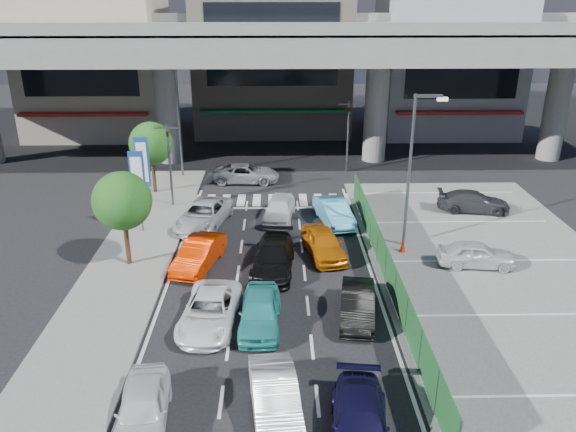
{
  "coord_description": "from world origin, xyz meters",
  "views": [
    {
      "loc": [
        0.31,
        -20.9,
        12.72
      ],
      "look_at": [
        0.85,
        5.2,
        2.07
      ],
      "focal_mm": 35.0,
      "sensor_mm": 36.0,
      "label": 1
    }
  ],
  "objects_px": {
    "taxi_teal_mid": "(260,311)",
    "sedan_black_mid": "(273,257)",
    "tree_far": "(151,144)",
    "street_lamp_left": "(181,111)",
    "street_lamp_right": "(414,159)",
    "minivan_navy_back": "(360,422)",
    "traffic_light_left": "(168,145)",
    "sedan_white_mid_left": "(210,311)",
    "tree_near": "(122,201)",
    "taxi_orange_left": "(199,254)",
    "taxi_orange_right": "(323,243)",
    "signboard_far": "(143,164)",
    "signboard_near": "(138,181)",
    "sedan_white_front_mid": "(279,209)",
    "parked_sedan_white": "(476,254)",
    "traffic_light_right": "(348,119)",
    "parked_sedan_dgrey": "(474,201)",
    "crossing_wagon_silver": "(246,173)",
    "van_white_back_left": "(143,408)",
    "traffic_cone": "(403,246)",
    "kei_truck_front_right": "(334,212)",
    "hatch_black_mid_right": "(358,305)",
    "wagon_silver_front_left": "(204,215)",
    "hatch_white_back_mid": "(275,399)"
  },
  "relations": [
    {
      "from": "wagon_silver_front_left",
      "to": "crossing_wagon_silver",
      "type": "distance_m",
      "value": 8.08
    },
    {
      "from": "parked_sedan_white",
      "to": "wagon_silver_front_left",
      "type": "bearing_deg",
      "value": 75.05
    },
    {
      "from": "traffic_light_right",
      "to": "taxi_orange_right",
      "type": "xyz_separation_m",
      "value": [
        -2.85,
        -14.13,
        -3.25
      ]
    },
    {
      "from": "street_lamp_right",
      "to": "signboard_far",
      "type": "relative_size",
      "value": 1.7
    },
    {
      "from": "taxi_teal_mid",
      "to": "tree_near",
      "type": "bearing_deg",
      "value": 141.72
    },
    {
      "from": "tree_far",
      "to": "street_lamp_left",
      "type": "bearing_deg",
      "value": 67.16
    },
    {
      "from": "taxi_teal_mid",
      "to": "sedan_black_mid",
      "type": "height_order",
      "value": "same"
    },
    {
      "from": "signboard_far",
      "to": "wagon_silver_front_left",
      "type": "height_order",
      "value": "signboard_far"
    },
    {
      "from": "sedan_white_mid_left",
      "to": "crossing_wagon_silver",
      "type": "distance_m",
      "value": 18.04
    },
    {
      "from": "traffic_cone",
      "to": "taxi_orange_right",
      "type": "bearing_deg",
      "value": -176.13
    },
    {
      "from": "minivan_navy_back",
      "to": "sedan_white_mid_left",
      "type": "distance_m",
      "value": 8.2
    },
    {
      "from": "street_lamp_left",
      "to": "tree_far",
      "type": "distance_m",
      "value": 4.04
    },
    {
      "from": "signboard_far",
      "to": "taxi_teal_mid",
      "type": "bearing_deg",
      "value": -60.12
    },
    {
      "from": "street_lamp_left",
      "to": "tree_near",
      "type": "relative_size",
      "value": 1.67
    },
    {
      "from": "traffic_light_left",
      "to": "tree_near",
      "type": "xyz_separation_m",
      "value": [
        -0.8,
        -8.0,
        -0.55
      ]
    },
    {
      "from": "van_white_back_left",
      "to": "hatch_black_mid_right",
      "type": "height_order",
      "value": "van_white_back_left"
    },
    {
      "from": "tree_near",
      "to": "tree_far",
      "type": "bearing_deg",
      "value": 94.36
    },
    {
      "from": "taxi_teal_mid",
      "to": "crossing_wagon_silver",
      "type": "height_order",
      "value": "taxi_teal_mid"
    },
    {
      "from": "tree_near",
      "to": "hatch_white_back_mid",
      "type": "xyz_separation_m",
      "value": [
        7.2,
        -10.68,
        -2.71
      ]
    },
    {
      "from": "taxi_teal_mid",
      "to": "hatch_black_mid_right",
      "type": "bearing_deg",
      "value": 8.77
    },
    {
      "from": "sedan_black_mid",
      "to": "traffic_light_right",
      "type": "bearing_deg",
      "value": 76.02
    },
    {
      "from": "signboard_near",
      "to": "sedan_white_front_mid",
      "type": "distance_m",
      "value": 8.17
    },
    {
      "from": "taxi_orange_right",
      "to": "traffic_cone",
      "type": "distance_m",
      "value": 4.16
    },
    {
      "from": "street_lamp_right",
      "to": "sedan_white_mid_left",
      "type": "distance_m",
      "value": 12.8
    },
    {
      "from": "van_white_back_left",
      "to": "sedan_white_front_mid",
      "type": "xyz_separation_m",
      "value": [
        4.33,
        16.67,
        0.03
      ]
    },
    {
      "from": "tree_near",
      "to": "crossing_wagon_silver",
      "type": "height_order",
      "value": "tree_near"
    },
    {
      "from": "street_lamp_left",
      "to": "taxi_teal_mid",
      "type": "relative_size",
      "value": 1.98
    },
    {
      "from": "crossing_wagon_silver",
      "to": "parked_sedan_white",
      "type": "relative_size",
      "value": 1.24
    },
    {
      "from": "traffic_light_left",
      "to": "tree_far",
      "type": "xyz_separation_m",
      "value": [
        -1.6,
        2.5,
        -0.55
      ]
    },
    {
      "from": "parked_sedan_white",
      "to": "minivan_navy_back",
      "type": "bearing_deg",
      "value": 153.3
    },
    {
      "from": "traffic_light_left",
      "to": "sedan_white_mid_left",
      "type": "height_order",
      "value": "traffic_light_left"
    },
    {
      "from": "sedan_white_mid_left",
      "to": "kei_truck_front_right",
      "type": "xyz_separation_m",
      "value": [
        6.05,
        10.49,
        0.06
      ]
    },
    {
      "from": "van_white_back_left",
      "to": "traffic_light_right",
      "type": "bearing_deg",
      "value": 64.6
    },
    {
      "from": "kei_truck_front_right",
      "to": "van_white_back_left",
      "type": "bearing_deg",
      "value": -127.04
    },
    {
      "from": "kei_truck_front_right",
      "to": "crossing_wagon_silver",
      "type": "relative_size",
      "value": 0.91
    },
    {
      "from": "traffic_light_left",
      "to": "parked_sedan_dgrey",
      "type": "distance_m",
      "value": 18.78
    },
    {
      "from": "street_lamp_left",
      "to": "traffic_cone",
      "type": "height_order",
      "value": "street_lamp_left"
    },
    {
      "from": "taxi_orange_left",
      "to": "taxi_orange_right",
      "type": "distance_m",
      "value": 6.26
    },
    {
      "from": "street_lamp_left",
      "to": "parked_sedan_dgrey",
      "type": "bearing_deg",
      "value": -21.45
    },
    {
      "from": "crossing_wagon_silver",
      "to": "minivan_navy_back",
      "type": "bearing_deg",
      "value": -166.11
    },
    {
      "from": "hatch_black_mid_right",
      "to": "taxi_orange_right",
      "type": "xyz_separation_m",
      "value": [
        -0.94,
        5.89,
        0.05
      ]
    },
    {
      "from": "kei_truck_front_right",
      "to": "parked_sedan_white",
      "type": "xyz_separation_m",
      "value": [
        6.4,
        -5.68,
        0.0
      ]
    },
    {
      "from": "street_lamp_right",
      "to": "minivan_navy_back",
      "type": "bearing_deg",
      "value": -107.94
    },
    {
      "from": "traffic_cone",
      "to": "signboard_near",
      "type": "bearing_deg",
      "value": 168.5
    },
    {
      "from": "sedan_white_mid_left",
      "to": "kei_truck_front_right",
      "type": "bearing_deg",
      "value": 65.03
    },
    {
      "from": "minivan_navy_back",
      "to": "parked_sedan_white",
      "type": "xyz_separation_m",
      "value": [
        7.26,
        11.16,
        0.08
      ]
    },
    {
      "from": "traffic_light_right",
      "to": "traffic_cone",
      "type": "height_order",
      "value": "traffic_light_right"
    },
    {
      "from": "traffic_light_left",
      "to": "minivan_navy_back",
      "type": "bearing_deg",
      "value": -65.6
    },
    {
      "from": "street_lamp_left",
      "to": "kei_truck_front_right",
      "type": "height_order",
      "value": "street_lamp_left"
    },
    {
      "from": "street_lamp_left",
      "to": "van_white_back_left",
      "type": "bearing_deg",
      "value": -84.46
    }
  ]
}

